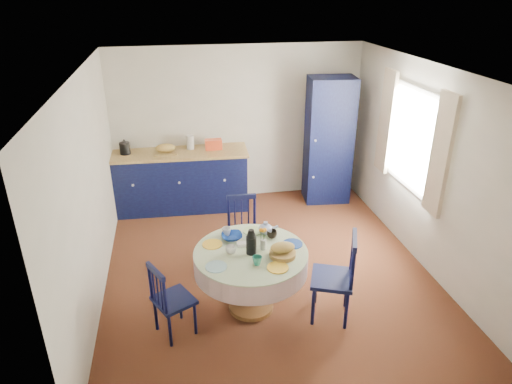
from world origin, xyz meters
TOP-DOWN VIEW (x-y plane):
  - floor at (0.00, 0.00)m, footprint 4.50×4.50m
  - ceiling at (0.00, 0.00)m, footprint 4.50×4.50m
  - wall_back at (0.00, 2.25)m, footprint 4.00×0.02m
  - wall_left at (-2.00, 0.00)m, footprint 0.02×4.50m
  - wall_right at (2.00, 0.00)m, footprint 0.02×4.50m
  - window at (1.95, 0.30)m, footprint 0.10×1.74m
  - kitchen_counter at (-1.00, 1.96)m, footprint 2.18×0.77m
  - pantry_cabinet at (1.40, 1.85)m, footprint 0.76×0.58m
  - dining_table at (-0.33, -0.73)m, footprint 1.22×1.22m
  - chair_left at (-1.21, -0.98)m, footprint 0.50×0.50m
  - chair_far at (-0.27, 0.18)m, footprint 0.43×0.41m
  - chair_right at (0.53, -1.03)m, footprint 0.57×0.58m
  - mug_a at (-0.55, -0.72)m, footprint 0.11×0.11m
  - mug_b at (-0.32, -0.98)m, footprint 0.10×0.10m
  - mug_c at (-0.05, -0.49)m, footprint 0.11×0.11m
  - mug_d at (-0.54, -0.34)m, footprint 0.10×0.10m
  - cobalt_bowl at (-0.50, -0.43)m, footprint 0.23×0.23m

SIDE VIEW (x-z plane):
  - floor at x=0.00m, z-range 0.00..0.00m
  - chair_left at x=-1.21m, z-range 0.01..0.86m
  - chair_far at x=-0.27m, z-range 0.01..0.93m
  - kitchen_counter at x=-1.00m, z-range -0.11..1.09m
  - chair_right at x=0.53m, z-range 0.01..1.02m
  - dining_table at x=-0.33m, z-range 0.11..1.13m
  - cobalt_bowl at x=-0.50m, z-range 0.74..0.80m
  - mug_a at x=-0.55m, z-range 0.74..0.83m
  - mug_c at x=-0.05m, z-range 0.74..0.83m
  - mug_b at x=-0.32m, z-range 0.74..0.83m
  - mug_d at x=-0.54m, z-range 0.74..0.83m
  - pantry_cabinet at x=1.40m, z-range 0.00..2.04m
  - wall_back at x=0.00m, z-range 0.00..2.50m
  - wall_left at x=-2.00m, z-range 0.00..2.50m
  - wall_right at x=2.00m, z-range 0.00..2.50m
  - window at x=1.95m, z-range 0.80..2.25m
  - ceiling at x=0.00m, z-range 2.50..2.50m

